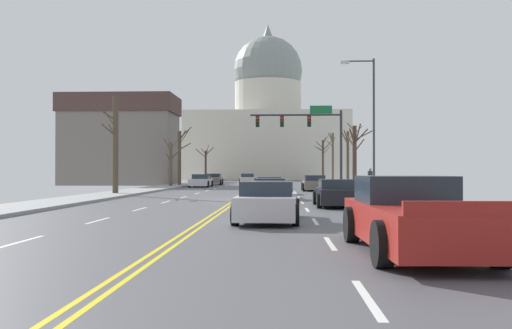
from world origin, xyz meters
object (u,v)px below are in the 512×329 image
(signal_gantry, at_px, (309,128))
(street_lamp_right, at_px, (370,115))
(sedan_near_00, at_px, (314,183))
(sedan_near_02, at_px, (270,189))
(sedan_oncoming_00, at_px, (201,181))
(sedan_oncoming_01, at_px, (213,179))
(sedan_near_04, at_px, (268,202))
(bicycle_parked, at_px, (385,190))
(sedan_oncoming_02, at_px, (247,179))
(sedan_near_01, at_px, (270,186))
(pedestrian_00, at_px, (370,179))
(sedan_near_03, at_px, (338,194))
(pickup_truck_near_05, at_px, (413,217))

(signal_gantry, xyz_separation_m, street_lamp_right, (3.12, -12.85, -0.16))
(sedan_near_00, bearing_deg, sedan_near_02, -104.63)
(sedan_oncoming_00, height_order, sedan_oncoming_01, sedan_oncoming_01)
(signal_gantry, relative_size, sedan_near_02, 1.71)
(sedan_near_02, height_order, sedan_near_04, sedan_near_04)
(street_lamp_right, height_order, sedan_near_00, street_lamp_right)
(bicycle_parked, bearing_deg, sedan_oncoming_02, 105.66)
(sedan_near_01, relative_size, pedestrian_00, 2.75)
(signal_gantry, bearing_deg, sedan_near_00, -84.67)
(sedan_near_01, height_order, bicycle_parked, sedan_near_01)
(sedan_near_03, relative_size, sedan_oncoming_00, 0.95)
(pickup_truck_near_05, bearing_deg, bicycle_parked, 80.56)
(sedan_near_01, xyz_separation_m, pickup_truck_near_05, (3.37, -27.09, 0.13))
(pickup_truck_near_05, bearing_deg, pedestrian_00, 82.42)
(sedan_near_00, distance_m, sedan_near_04, 26.58)
(street_lamp_right, bearing_deg, pedestrian_00, 80.42)
(sedan_oncoming_01, relative_size, pedestrian_00, 2.68)
(sedan_near_00, xyz_separation_m, sedan_oncoming_01, (-10.40, 18.08, 0.02))
(street_lamp_right, bearing_deg, signal_gantry, 103.67)
(sedan_near_03, relative_size, sedan_oncoming_02, 1.01)
(sedan_near_01, height_order, sedan_oncoming_02, sedan_oncoming_02)
(sedan_near_04, height_order, pickup_truck_near_05, pickup_truck_near_05)
(sedan_near_02, height_order, sedan_near_03, sedan_near_03)
(sedan_near_01, relative_size, pickup_truck_near_05, 0.83)
(sedan_near_02, bearing_deg, sedan_near_04, -89.29)
(pickup_truck_near_05, bearing_deg, sedan_oncoming_02, 96.62)
(sedan_near_04, relative_size, pedestrian_00, 2.82)
(sedan_near_03, xyz_separation_m, bicycle_parked, (3.65, 8.07, -0.09))
(pickup_truck_near_05, relative_size, pedestrian_00, 3.31)
(signal_gantry, height_order, street_lamp_right, street_lamp_right)
(sedan_near_03, distance_m, sedan_oncoming_00, 30.49)
(sedan_oncoming_00, distance_m, bicycle_parked, 24.93)
(sedan_oncoming_02, bearing_deg, sedan_near_00, -75.30)
(signal_gantry, xyz_separation_m, sedan_near_04, (-2.82, -29.53, -4.64))
(pickup_truck_near_05, xyz_separation_m, sedan_oncoming_02, (-6.90, 59.45, -0.11))
(signal_gantry, distance_m, sedan_near_04, 30.03)
(sedan_near_03, xyz_separation_m, sedan_oncoming_02, (-6.89, 45.66, -0.00))
(sedan_near_00, bearing_deg, sedan_near_04, -96.73)
(sedan_near_04, height_order, sedan_oncoming_00, sedan_near_04)
(sedan_oncoming_02, bearing_deg, sedan_near_04, -85.82)
(street_lamp_right, height_order, sedan_oncoming_02, street_lamp_right)
(signal_gantry, xyz_separation_m, sedan_oncoming_01, (-10.11, 14.95, -4.64))
(pickup_truck_near_05, xyz_separation_m, bicycle_parked, (3.64, 21.86, -0.20))
(sedan_near_01, relative_size, sedan_near_04, 0.97)
(sedan_oncoming_00, height_order, sedan_oncoming_02, sedan_oncoming_00)
(sedan_near_01, bearing_deg, sedan_oncoming_00, 114.83)
(street_lamp_right, bearing_deg, pickup_truck_near_05, -97.21)
(sedan_near_01, distance_m, pedestrian_00, 7.02)
(pickup_truck_near_05, bearing_deg, sedan_oncoming_01, 101.45)
(sedan_near_01, distance_m, sedan_oncoming_02, 32.55)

